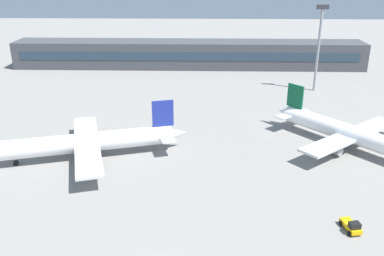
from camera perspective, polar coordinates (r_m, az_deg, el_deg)
ground_plane at (r=86.98m, az=-1.93°, el=-1.82°), size 400.00×400.00×0.00m
terminal_building at (r=148.80m, az=-0.43°, el=9.94°), size 119.91×12.13×9.00m
airplane_near at (r=81.16m, az=-14.88°, el=-1.99°), size 39.78×28.32×10.06m
airplane_mid at (r=87.77m, az=21.42°, el=-1.03°), size 28.56×32.46×9.89m
baggage_tug_yellow at (r=63.19m, az=20.77°, el=-12.28°), size 2.37×3.82×1.75m
floodlight_tower_west at (r=123.70m, az=16.79°, el=11.09°), size 3.20×0.80×23.82m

